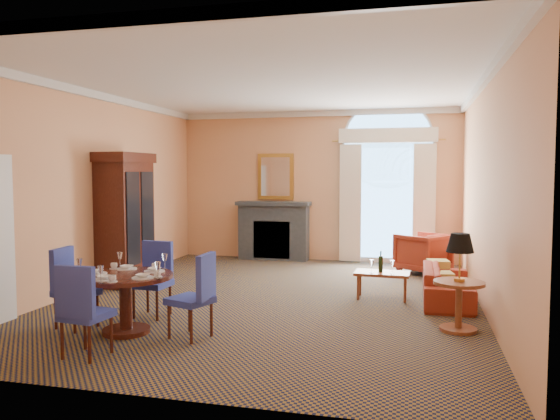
% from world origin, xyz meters
% --- Properties ---
extents(ground, '(7.50, 7.50, 0.00)m').
position_xyz_m(ground, '(0.00, 0.00, 0.00)').
color(ground, '#111736').
rests_on(ground, ground).
extents(room_envelope, '(6.04, 7.52, 3.45)m').
position_xyz_m(room_envelope, '(-0.03, 0.67, 2.51)').
color(room_envelope, '#E3A06C').
rests_on(room_envelope, ground).
extents(armoire, '(0.64, 1.13, 2.22)m').
position_xyz_m(armoire, '(-2.72, 0.49, 1.07)').
color(armoire, '#36140C').
rests_on(armoire, ground).
extents(dining_table, '(1.11, 1.11, 0.90)m').
position_xyz_m(dining_table, '(-1.22, -2.13, 0.53)').
color(dining_table, '#36140C').
rests_on(dining_table, ground).
extents(dining_chair_north, '(0.46, 0.47, 0.98)m').
position_xyz_m(dining_chair_north, '(-1.27, -1.29, 0.56)').
color(dining_chair_north, '#263397').
rests_on(dining_chair_north, ground).
extents(dining_chair_south, '(0.48, 0.48, 0.98)m').
position_xyz_m(dining_chair_south, '(-1.18, -3.07, 0.56)').
color(dining_chair_south, '#263397').
rests_on(dining_chair_south, ground).
extents(dining_chair_east, '(0.55, 0.55, 0.98)m').
position_xyz_m(dining_chair_east, '(-0.31, -2.12, 0.56)').
color(dining_chair_east, '#263397').
rests_on(dining_chair_east, ground).
extents(dining_chair_west, '(0.54, 0.54, 0.98)m').
position_xyz_m(dining_chair_west, '(-2.00, -2.08, 0.56)').
color(dining_chair_west, '#263397').
rests_on(dining_chair_west, ground).
extents(sofa, '(0.69, 1.74, 0.51)m').
position_xyz_m(sofa, '(2.55, 0.41, 0.25)').
color(sofa, '#9A2F1C').
rests_on(sofa, ground).
extents(armchair, '(1.15, 1.14, 0.76)m').
position_xyz_m(armchair, '(2.23, 2.70, 0.38)').
color(armchair, '#9A2F1C').
rests_on(armchair, ground).
extents(coffee_table, '(0.82, 0.48, 0.72)m').
position_xyz_m(coffee_table, '(1.61, 0.35, 0.39)').
color(coffee_table, brown).
rests_on(coffee_table, ground).
extents(side_table, '(0.60, 0.60, 1.15)m').
position_xyz_m(side_table, '(2.60, -1.09, 0.72)').
color(side_table, brown).
rests_on(side_table, ground).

